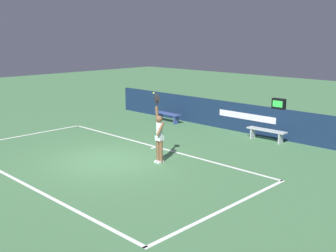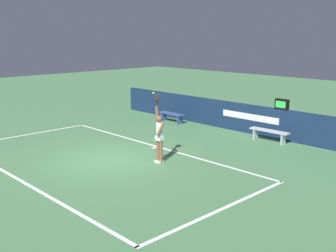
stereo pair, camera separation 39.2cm
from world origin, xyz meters
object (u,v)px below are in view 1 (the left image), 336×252
at_px(speed_display, 279,104).
at_px(courtside_bench_far, 267,132).
at_px(tennis_player, 159,135).
at_px(courtside_bench_near, 168,115).
at_px(tennis_ball, 154,93).

xyz_separation_m(speed_display, courtside_bench_far, (-0.12, -0.64, -1.11)).
distance_m(tennis_player, courtside_bench_near, 6.58).
relative_size(tennis_player, courtside_bench_far, 1.39).
height_order(speed_display, courtside_bench_near, speed_display).
bearing_deg(courtside_bench_far, courtside_bench_near, -177.62).
bearing_deg(tennis_ball, courtside_bench_near, 130.66).
height_order(speed_display, tennis_player, tennis_player).
xyz_separation_m(speed_display, tennis_ball, (-1.10, -6.04, 0.93)).
xyz_separation_m(tennis_player, tennis_ball, (0.06, -0.30, 1.44)).
relative_size(speed_display, tennis_player, 0.24).
distance_m(tennis_player, tennis_ball, 1.47).
distance_m(speed_display, courtside_bench_far, 1.29).
bearing_deg(courtside_bench_far, speed_display, 79.83).
xyz_separation_m(tennis_ball, courtside_bench_near, (-4.44, 5.17, -2.06)).
bearing_deg(speed_display, tennis_player, -101.37).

